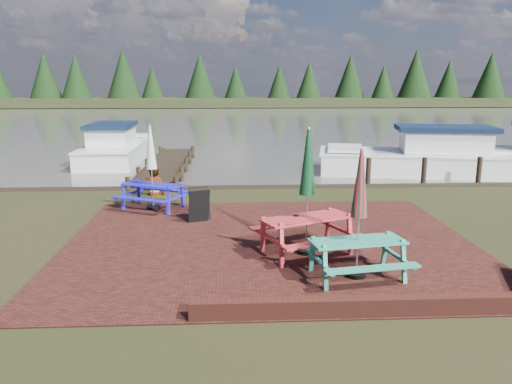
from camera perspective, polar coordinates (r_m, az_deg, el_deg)
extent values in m
plane|color=black|center=(10.23, 2.00, -7.61)|extent=(120.00, 120.00, 0.00)
cube|color=#361611|center=(11.17, 1.56, -5.80)|extent=(9.00, 7.50, 0.02)
cube|color=#4C1E16|center=(8.09, 14.57, -12.54)|extent=(6.00, 0.22, 0.30)
cube|color=#4B4940|center=(46.71, -1.93, 8.20)|extent=(120.00, 60.00, 0.02)
cube|color=black|center=(75.63, -2.35, 10.24)|extent=(120.00, 10.00, 1.20)
cube|color=teal|center=(9.23, 11.54, -5.54)|extent=(1.79, 0.93, 0.04)
cube|color=teal|center=(8.77, 13.17, -8.50)|extent=(1.72, 0.50, 0.04)
cube|color=teal|center=(9.87, 9.97, -5.94)|extent=(1.72, 0.50, 0.04)
cube|color=teal|center=(9.08, 7.13, -8.02)|extent=(0.32, 1.47, 0.70)
cube|color=teal|center=(9.65, 15.50, -7.13)|extent=(0.32, 1.47, 0.70)
cylinder|color=black|center=(9.45, 11.37, -9.31)|extent=(0.34, 0.34, 0.09)
cylinder|color=#B2B2B7|center=(9.09, 11.67, -2.64)|extent=(0.03, 0.03, 2.37)
cone|color=#BB1A36|center=(8.96, 11.83, 0.87)|extent=(0.30, 0.30, 1.18)
cube|color=#C13134|center=(10.32, 5.82, -3.00)|extent=(2.01, 1.41, 0.04)
cube|color=#C13134|center=(9.84, 7.98, -5.67)|extent=(1.82, 0.97, 0.04)
cube|color=#C13134|center=(10.99, 3.82, -3.64)|extent=(1.82, 0.97, 0.04)
cube|color=#C13134|center=(10.04, 1.82, -5.68)|extent=(0.72, 1.52, 0.77)
cube|color=#C13134|center=(10.87, 9.42, -4.42)|extent=(0.72, 1.52, 0.77)
cylinder|color=black|center=(10.54, 5.73, -6.77)|extent=(0.38, 0.38, 0.10)
cylinder|color=#B2B2B7|center=(10.19, 5.88, -0.12)|extent=(0.04, 0.04, 2.60)
cone|color=#0F381C|center=(10.07, 5.96, 3.35)|extent=(0.33, 0.33, 1.30)
cube|color=#211AC5|center=(14.21, -11.76, 0.80)|extent=(1.82, 1.33, 0.04)
cube|color=#211AC5|center=(13.76, -13.22, -0.82)|extent=(1.63, 0.94, 0.04)
cube|color=#211AC5|center=(14.79, -10.31, 0.24)|extent=(1.63, 0.94, 0.04)
cube|color=#211AC5|center=(14.71, -14.06, -0.31)|extent=(0.71, 1.36, 0.70)
cube|color=#211AC5|center=(13.89, -9.20, -0.84)|extent=(0.71, 1.36, 0.70)
cylinder|color=black|center=(14.36, -11.65, -1.74)|extent=(0.34, 0.34, 0.09)
cylinder|color=#B2B2B7|center=(14.13, -11.85, 2.71)|extent=(0.03, 0.03, 2.36)
cone|color=silver|center=(14.04, -11.95, 4.99)|extent=(0.30, 0.30, 1.18)
cube|color=black|center=(12.65, -6.52, -1.67)|extent=(0.57, 0.39, 0.86)
cube|color=black|center=(12.93, -6.44, -1.35)|extent=(0.57, 0.39, 0.86)
cube|color=black|center=(12.70, -6.53, 0.32)|extent=(0.51, 0.23, 0.03)
cube|color=black|center=(21.51, -10.02, 3.24)|extent=(1.60, 9.00, 0.06)
cube|color=black|center=(21.60, -12.00, 3.33)|extent=(0.08, 9.00, 0.08)
cube|color=black|center=(21.42, -8.03, 3.41)|extent=(0.08, 9.00, 0.08)
cylinder|color=black|center=(17.31, -14.39, 0.05)|extent=(0.16, 0.16, 1.00)
cylinder|color=black|center=(17.06, -9.12, 0.11)|extent=(0.16, 0.16, 1.00)
cube|color=white|center=(24.73, -15.60, 4.17)|extent=(2.45, 6.89, 0.98)
cube|color=white|center=(24.67, -15.67, 5.35)|extent=(2.50, 7.03, 0.08)
cube|color=white|center=(23.81, -16.13, 6.22)|extent=(1.73, 2.91, 0.83)
cube|color=#0D1A32|center=(23.77, -16.20, 7.34)|extent=(1.93, 3.32, 0.18)
cube|color=white|center=(27.19, -14.58, 6.31)|extent=(2.02, 1.26, 0.10)
cube|color=white|center=(21.45, 18.05, 2.85)|extent=(8.21, 4.25, 1.04)
cube|color=white|center=(21.37, 18.15, 4.28)|extent=(8.37, 4.33, 0.08)
cube|color=white|center=(21.48, 20.72, 5.48)|extent=(3.61, 2.58, 0.89)
cube|color=#0D1A32|center=(21.43, 20.83, 6.81)|extent=(4.12, 2.89, 0.19)
cube|color=white|center=(21.07, 10.15, 4.97)|extent=(1.85, 2.54, 0.10)
cube|color=white|center=(22.99, 23.04, 4.94)|extent=(1.82, 2.43, 0.11)
imported|color=gray|center=(15.88, -11.71, 2.97)|extent=(0.76, 0.55, 1.91)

